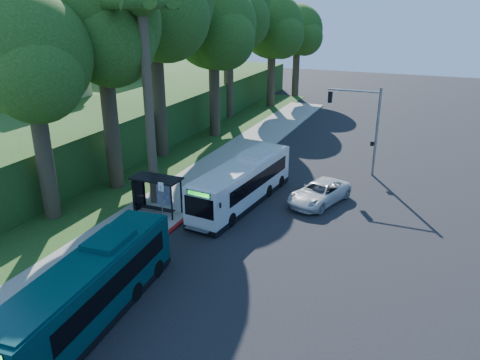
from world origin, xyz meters
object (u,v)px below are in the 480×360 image
at_px(pickup, 319,193).
at_px(teal_bus, 90,289).
at_px(white_bus, 243,182).
at_px(bus_shelter, 155,187).

bearing_deg(pickup, teal_bus, -91.79).
bearing_deg(teal_bus, white_bus, 80.64).
xyz_separation_m(white_bus, pickup, (4.81, 2.01, -0.83)).
distance_m(bus_shelter, white_bus, 5.94).
bearing_deg(teal_bus, pickup, 65.13).
distance_m(teal_bus, pickup, 17.33).
bearing_deg(bus_shelter, pickup, 31.31).
height_order(teal_bus, pickup, teal_bus).
bearing_deg(bus_shelter, teal_bus, -71.84).
distance_m(bus_shelter, pickup, 11.09).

